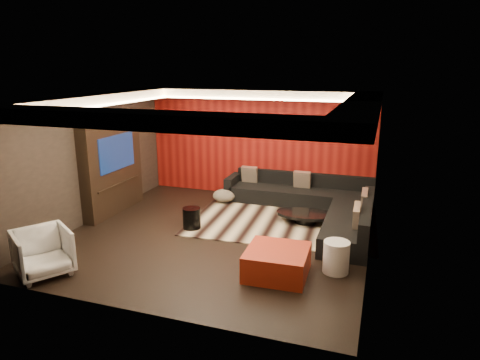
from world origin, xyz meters
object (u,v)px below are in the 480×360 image
(armchair, at_px, (43,252))
(sectional_sofa, at_px, (316,204))
(coffee_table, at_px, (305,217))
(white_side_table, at_px, (336,257))
(orange_ottoman, at_px, (277,262))
(drum_stool, at_px, (192,218))

(armchair, height_order, sectional_sofa, armchair)
(coffee_table, bearing_deg, white_side_table, -67.23)
(sectional_sofa, bearing_deg, orange_ottoman, -92.78)
(drum_stool, distance_m, orange_ottoman, 2.64)
(coffee_table, height_order, orange_ottoman, orange_ottoman)
(coffee_table, relative_size, drum_stool, 2.90)
(drum_stool, xyz_separation_m, orange_ottoman, (2.22, -1.42, -0.02))
(orange_ottoman, distance_m, sectional_sofa, 3.14)
(drum_stool, height_order, orange_ottoman, drum_stool)
(coffee_table, height_order, white_side_table, white_side_table)
(orange_ottoman, xyz_separation_m, armchair, (-3.68, -1.23, 0.17))
(white_side_table, relative_size, sectional_sofa, 0.15)
(drum_stool, xyz_separation_m, white_side_table, (3.14, -1.02, 0.03))
(white_side_table, height_order, orange_ottoman, white_side_table)
(orange_ottoman, bearing_deg, white_side_table, 23.79)
(drum_stool, distance_m, armchair, 3.04)
(orange_ottoman, relative_size, sectional_sofa, 0.28)
(orange_ottoman, height_order, sectional_sofa, sectional_sofa)
(coffee_table, bearing_deg, sectional_sofa, 76.95)
(armchair, relative_size, sectional_sofa, 0.24)
(coffee_table, height_order, drum_stool, drum_stool)
(white_side_table, distance_m, sectional_sofa, 2.84)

